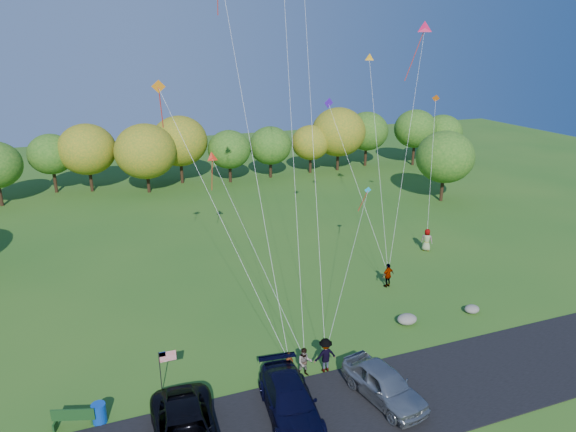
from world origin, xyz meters
name	(u,v)px	position (x,y,z in m)	size (l,w,h in m)	color
ground	(318,362)	(0.00, 0.00, 0.00)	(140.00, 140.00, 0.00)	#285D1A
asphalt_lane	(353,410)	(0.00, -4.00, 0.03)	(44.00, 6.00, 0.06)	black
treeline	(203,147)	(1.57, 36.19, 4.66)	(75.80, 28.02, 8.29)	#331F12
minivan_navy	(290,401)	(-2.87, -3.35, 0.84)	(2.18, 5.37, 1.56)	black
minivan_silver	(384,384)	(1.69, -3.81, 0.87)	(1.91, 4.75, 1.62)	gray
flyer_a	(289,366)	(-1.95, -0.80, 0.78)	(0.57, 0.37, 1.55)	#4C4C59
flyer_b	(305,362)	(-1.12, -0.80, 0.79)	(0.76, 0.60, 1.57)	#4C4C59
flyer_c	(325,355)	(0.03, -0.80, 0.93)	(1.21, 0.69, 1.87)	#4C4C59
flyer_d	(388,275)	(8.07, 6.41, 0.87)	(1.02, 0.42, 1.73)	#4C4C59
flyer_e	(427,240)	(14.42, 10.97, 0.92)	(0.90, 0.58, 1.84)	#4C4C59
park_bench	(73,417)	(-12.03, -0.68, 0.55)	(1.83, 0.85, 1.04)	#163F17
trash_barrel	(99,413)	(-10.97, -0.70, 0.47)	(0.63, 0.63, 0.95)	#0B3CA8
flag_assembly	(165,362)	(-7.86, 0.43, 1.66)	(0.83, 0.54, 2.24)	black
boulder_near	(407,319)	(6.59, 1.70, 0.31)	(1.23, 0.96, 0.62)	gray
boulder_far	(472,309)	(11.15, 1.41, 0.25)	(0.96, 0.80, 0.50)	slate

